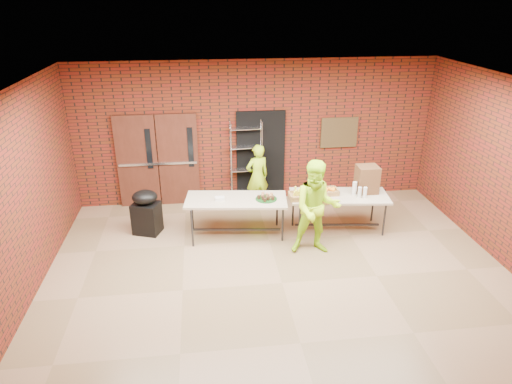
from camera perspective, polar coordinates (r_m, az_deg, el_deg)
room at (r=7.02m, az=3.58°, el=-0.51°), size 8.08×7.08×3.28m
double_doors at (r=10.35m, az=-12.12°, el=3.85°), size 1.78×0.12×2.10m
dark_doorway at (r=10.41m, az=0.59°, el=4.48°), size 1.10×0.06×2.10m
bronze_plaque at (r=10.63m, az=10.35°, el=7.34°), size 0.85×0.04×0.70m
wire_rack at (r=10.27m, az=-1.21°, el=3.66°), size 0.71×0.26×1.92m
table_left at (r=8.87m, az=-2.50°, el=-1.25°), size 2.04×1.05×0.80m
table_right at (r=9.21m, az=10.34°, el=-0.75°), size 2.00×1.02×0.79m
basket_bananas at (r=8.89m, az=5.59°, el=-0.47°), size 0.44×0.34×0.14m
basket_oranges at (r=9.18m, az=8.93°, el=0.11°), size 0.41×0.32×0.13m
basket_apples at (r=8.81m, az=7.36°, el=-0.73°), size 0.50×0.39×0.16m
muffin_tray at (r=8.80m, az=1.29°, el=-0.62°), size 0.41×0.41×0.10m
napkin_box at (r=8.80m, az=-4.55°, el=-0.81°), size 0.18×0.12×0.06m
coffee_dispenser at (r=9.34m, az=13.69°, el=1.57°), size 0.42×0.37×0.55m
cup_stack_front at (r=9.09m, az=12.82°, el=-0.07°), size 0.07×0.07×0.22m
cup_stack_mid at (r=9.12m, az=13.47°, el=-0.07°), size 0.07×0.07×0.22m
cup_stack_back at (r=9.21m, az=12.22°, el=0.45°), size 0.09×0.09×0.27m
covered_grill at (r=9.36m, az=-13.56°, el=-2.42°), size 0.62×0.57×0.92m
volunteer_woman at (r=10.11m, az=0.16°, el=1.97°), size 0.62×0.50×1.47m
volunteer_man at (r=8.31m, az=7.59°, el=-2.00°), size 0.94×0.77×1.80m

